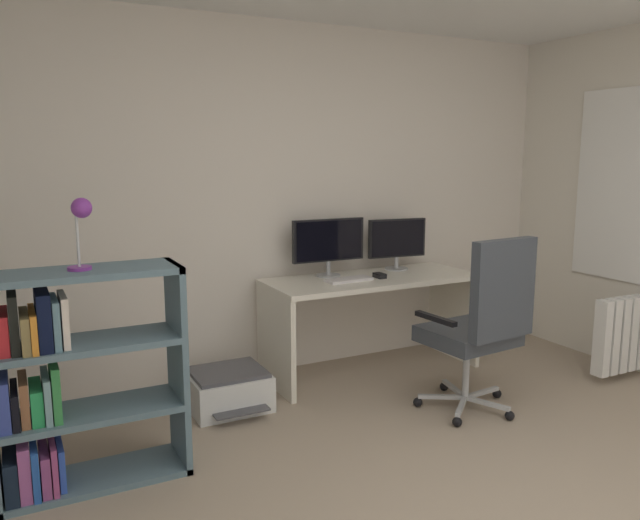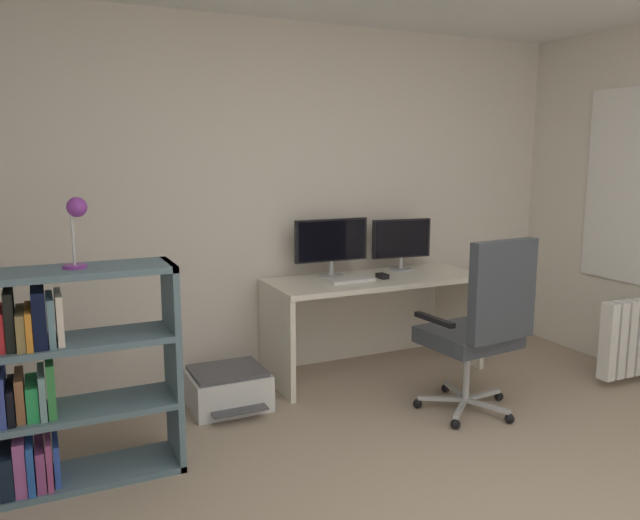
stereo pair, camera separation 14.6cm
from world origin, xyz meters
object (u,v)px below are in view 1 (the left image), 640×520
at_px(office_chair, 482,320).
at_px(radiator, 637,332).
at_px(bookshelf, 64,385).
at_px(desk_lamp, 81,220).
at_px(keyboard, 349,280).
at_px(computer_mouse, 380,276).
at_px(monitor_main, 329,242).
at_px(monitor_secondary, 397,240).
at_px(desk, 371,301).
at_px(printer, 228,390).

height_order(office_chair, radiator, office_chair).
distance_m(bookshelf, desk_lamp, 0.79).
distance_m(keyboard, computer_mouse, 0.26).
distance_m(monitor_main, radiator, 2.35).
xyz_separation_m(monitor_main, computer_mouse, (0.30, -0.22, -0.24)).
distance_m(office_chair, radiator, 1.52).
height_order(monitor_secondary, bookshelf, monitor_secondary).
height_order(office_chair, desk_lamp, desk_lamp).
height_order(monitor_secondary, office_chair, office_chair).
bearing_deg(bookshelf, computer_mouse, 16.88).
distance_m(desk_lamp, radiator, 3.87).
distance_m(computer_mouse, office_chair, 0.93).
distance_m(monitor_secondary, office_chair, 1.19).
xyz_separation_m(monitor_secondary, bookshelf, (-2.50, -0.89, -0.43)).
xyz_separation_m(desk, desk_lamp, (-2.05, -0.72, 0.77)).
relative_size(computer_mouse, desk_lamp, 0.30).
relative_size(monitor_main, office_chair, 0.50).
bearing_deg(computer_mouse, office_chair, -80.34).
bearing_deg(desk, monitor_secondary, 26.88).
relative_size(computer_mouse, bookshelf, 0.09).
distance_m(monitor_main, keyboard, 0.33).
height_order(keyboard, office_chair, office_chair).
xyz_separation_m(bookshelf, printer, (1.00, 0.56, -0.40)).
bearing_deg(office_chair, monitor_secondary, 83.15).
bearing_deg(office_chair, keyboard, 114.62).
distance_m(keyboard, office_chair, 1.01).
bearing_deg(printer, monitor_secondary, 12.56).
relative_size(computer_mouse, printer, 0.20).
height_order(monitor_main, keyboard, monitor_main).
bearing_deg(bookshelf, office_chair, -5.84).
height_order(desk_lamp, radiator, desk_lamp).
height_order(computer_mouse, radiator, computer_mouse).
height_order(keyboard, printer, keyboard).
bearing_deg(desk, radiator, -29.66).
xyz_separation_m(computer_mouse, desk_lamp, (-2.08, -0.67, 0.57)).
bearing_deg(monitor_main, radiator, -29.90).
bearing_deg(desk_lamp, computer_mouse, 17.82).
relative_size(monitor_main, monitor_secondary, 1.19).
xyz_separation_m(monitor_main, printer, (-0.90, -0.33, -0.85)).
xyz_separation_m(monitor_main, radiator, (1.96, -1.13, -0.64)).
distance_m(computer_mouse, printer, 1.36).
bearing_deg(monitor_main, bookshelf, -154.87).
bearing_deg(monitor_main, monitor_secondary, 0.00).
height_order(desk, keyboard, keyboard).
relative_size(keyboard, printer, 0.67).
bearing_deg(computer_mouse, keyboard, 178.95).
height_order(monitor_secondary, printer, monitor_secondary).
relative_size(monitor_main, printer, 1.12).
bearing_deg(radiator, bookshelf, 176.51).
xyz_separation_m(bookshelf, desk_lamp, (0.12, 0.00, 0.78)).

